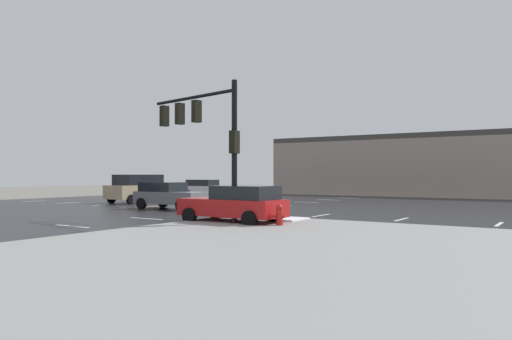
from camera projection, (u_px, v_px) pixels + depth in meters
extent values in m
plane|color=slate|center=(224.00, 211.00, 27.83)|extent=(120.00, 120.00, 0.00)
cube|color=#232326|center=(224.00, 211.00, 27.83)|extent=(44.00, 44.00, 0.02)
cube|color=gray|center=(332.00, 262.00, 11.24)|extent=(18.00, 18.00, 0.14)
cube|color=white|center=(261.00, 217.00, 21.76)|extent=(4.00, 1.60, 0.06)
cube|color=silver|center=(72.00, 226.00, 19.45)|extent=(2.00, 0.15, 0.01)
cube|color=silver|center=(146.00, 219.00, 22.80)|extent=(2.00, 0.15, 0.01)
cube|color=silver|center=(202.00, 213.00, 26.16)|extent=(2.00, 0.15, 0.01)
cube|color=silver|center=(244.00, 209.00, 29.51)|extent=(2.00, 0.15, 0.01)
cube|color=silver|center=(278.00, 205.00, 32.87)|extent=(2.00, 0.15, 0.01)
cube|color=silver|center=(306.00, 202.00, 36.22)|extent=(2.00, 0.15, 0.01)
cube|color=silver|center=(329.00, 200.00, 39.58)|extent=(2.00, 0.15, 0.01)
cube|color=silver|center=(348.00, 198.00, 42.93)|extent=(2.00, 0.15, 0.01)
cube|color=silver|center=(34.00, 201.00, 37.63)|extent=(0.15, 2.00, 0.01)
cube|color=silver|center=(67.00, 203.00, 35.45)|extent=(0.15, 2.00, 0.01)
cube|color=silver|center=(105.00, 205.00, 33.28)|extent=(0.15, 2.00, 0.01)
cube|color=silver|center=(148.00, 207.00, 31.10)|extent=(0.15, 2.00, 0.01)
cube|color=silver|center=(197.00, 209.00, 28.92)|extent=(0.15, 2.00, 0.01)
cube|color=silver|center=(254.00, 212.00, 26.75)|extent=(0.15, 2.00, 0.01)
cube|color=silver|center=(321.00, 215.00, 24.57)|extent=(0.15, 2.00, 0.01)
cube|color=silver|center=(401.00, 219.00, 22.39)|extent=(0.15, 2.00, 0.01)
cube|color=silver|center=(499.00, 224.00, 20.21)|extent=(0.15, 2.00, 0.01)
cube|color=silver|center=(233.00, 219.00, 22.57)|extent=(0.45, 7.00, 0.01)
cylinder|color=black|center=(234.00, 151.00, 19.51)|extent=(0.22, 0.22, 5.66)
cylinder|color=black|center=(193.00, 98.00, 21.45)|extent=(5.29, 1.29, 0.14)
cube|color=black|center=(197.00, 111.00, 21.25)|extent=(0.35, 0.41, 0.95)
sphere|color=red|center=(194.00, 105.00, 21.37)|extent=(0.20, 0.20, 0.20)
cube|color=black|center=(180.00, 114.00, 22.11)|extent=(0.35, 0.41, 0.95)
sphere|color=red|center=(178.00, 108.00, 22.23)|extent=(0.20, 0.20, 0.20)
cube|color=black|center=(164.00, 116.00, 22.97)|extent=(0.35, 0.41, 0.95)
sphere|color=red|center=(162.00, 110.00, 23.09)|extent=(0.20, 0.20, 0.20)
cube|color=black|center=(234.00, 142.00, 19.52)|extent=(0.28, 0.36, 0.90)
cylinder|color=red|center=(280.00, 217.00, 18.71)|extent=(0.26, 0.26, 0.60)
sphere|color=red|center=(280.00, 207.00, 18.71)|extent=(0.25, 0.25, 0.25)
cylinder|color=red|center=(275.00, 216.00, 18.81)|extent=(0.12, 0.11, 0.11)
cylinder|color=red|center=(284.00, 217.00, 18.61)|extent=(0.12, 0.11, 0.11)
cube|color=gray|center=(408.00, 168.00, 49.17)|extent=(26.56, 8.00, 5.38)
cube|color=#3F3D3A|center=(408.00, 139.00, 49.20)|extent=(26.56, 8.00, 0.50)
cube|color=slate|center=(171.00, 198.00, 29.00)|extent=(4.50, 1.81, 0.70)
cube|color=black|center=(163.00, 187.00, 29.37)|extent=(2.48, 1.66, 0.55)
cylinder|color=black|center=(201.00, 204.00, 28.92)|extent=(0.66, 0.22, 0.66)
cylinder|color=black|center=(181.00, 205.00, 27.41)|extent=(0.66, 0.22, 0.66)
cylinder|color=black|center=(163.00, 202.00, 30.58)|extent=(0.66, 0.22, 0.66)
cylinder|color=black|center=(141.00, 203.00, 29.07)|extent=(0.66, 0.22, 0.66)
sphere|color=white|center=(207.00, 198.00, 28.29)|extent=(0.18, 0.18, 0.18)
sphere|color=white|center=(194.00, 199.00, 27.32)|extent=(0.18, 0.18, 0.18)
cube|color=#B21919|center=(232.00, 207.00, 20.43)|extent=(4.54, 1.91, 0.70)
cube|color=black|center=(245.00, 193.00, 20.06)|extent=(2.52, 1.72, 0.55)
cylinder|color=black|center=(189.00, 216.00, 20.55)|extent=(0.67, 0.24, 0.66)
cylinder|color=black|center=(217.00, 213.00, 22.04)|extent=(0.67, 0.24, 0.66)
cylinder|color=black|center=(250.00, 219.00, 18.82)|extent=(0.67, 0.24, 0.66)
cylinder|color=black|center=(275.00, 216.00, 20.31)|extent=(0.67, 0.24, 0.66)
sphere|color=white|center=(183.00, 206.00, 21.20)|extent=(0.18, 0.18, 0.18)
sphere|color=white|center=(201.00, 205.00, 22.15)|extent=(0.18, 0.18, 0.18)
cube|color=tan|center=(138.00, 192.00, 35.72)|extent=(1.95, 4.80, 0.95)
cube|color=black|center=(138.00, 180.00, 35.73)|extent=(1.79, 3.36, 0.75)
cylinder|color=black|center=(145.00, 197.00, 37.61)|extent=(0.22, 0.66, 0.66)
cylinder|color=black|center=(164.00, 198.00, 36.55)|extent=(0.22, 0.66, 0.66)
cylinder|color=black|center=(111.00, 199.00, 34.88)|extent=(0.22, 0.66, 0.66)
cylinder|color=black|center=(131.00, 199.00, 33.81)|extent=(0.22, 0.66, 0.66)
sphere|color=white|center=(155.00, 190.00, 38.03)|extent=(0.18, 0.18, 0.18)
sphere|color=white|center=(167.00, 191.00, 37.35)|extent=(0.18, 0.18, 0.18)
cube|color=white|center=(209.00, 190.00, 43.35)|extent=(4.54, 1.91, 0.70)
cube|color=black|center=(202.00, 183.00, 43.71)|extent=(2.52, 1.72, 0.55)
cylinder|color=black|center=(229.00, 194.00, 43.32)|extent=(0.67, 0.24, 0.66)
cylinder|color=black|center=(217.00, 195.00, 41.78)|extent=(0.67, 0.24, 0.66)
cylinder|color=black|center=(201.00, 193.00, 44.92)|extent=(0.67, 0.24, 0.66)
cylinder|color=black|center=(188.00, 194.00, 43.38)|extent=(0.67, 0.24, 0.66)
sphere|color=white|center=(233.00, 190.00, 42.69)|extent=(0.18, 0.18, 0.18)
sphere|color=white|center=(225.00, 191.00, 41.71)|extent=(0.18, 0.18, 0.18)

